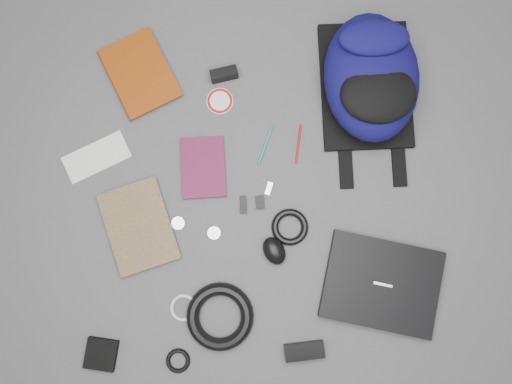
{
  "coord_description": "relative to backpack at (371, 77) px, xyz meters",
  "views": [
    {
      "loc": [
        -0.01,
        -0.17,
        1.62
      ],
      "look_at": [
        0.0,
        0.0,
        0.02
      ],
      "focal_mm": 35.0,
      "sensor_mm": 36.0,
      "label": 1
    }
  ],
  "objects": [
    {
      "name": "pen_teal",
      "position": [
        -0.34,
        -0.17,
        -0.09
      ],
      "size": [
        0.06,
        0.13,
        0.01
      ],
      "primitive_type": "cylinder",
      "rotation": [
        1.57,
        0.0,
        -0.41
      ],
      "color": "#0E8079",
      "rests_on": "ground"
    },
    {
      "name": "ground",
      "position": [
        -0.39,
        -0.33,
        -0.1
      ],
      "size": [
        4.0,
        4.0,
        0.0
      ],
      "primitive_type": "plane",
      "color": "#4F4F51",
      "rests_on": "ground"
    },
    {
      "name": "pen_red",
      "position": [
        -0.24,
        -0.18,
        -0.09
      ],
      "size": [
        0.03,
        0.13,
        0.01
      ],
      "primitive_type": "cylinder",
      "rotation": [
        1.57,
        0.0,
        -0.2
      ],
      "color": "#A50E0C",
      "rests_on": "ground"
    },
    {
      "name": "white_cable_coil",
      "position": [
        -0.64,
        -0.68,
        -0.09
      ],
      "size": [
        0.11,
        0.11,
        0.01
      ],
      "primitive_type": "torus",
      "rotation": [
        0.0,
        0.0,
        -0.33
      ],
      "color": "silver",
      "rests_on": "ground"
    },
    {
      "name": "key_fob",
      "position": [
        -0.38,
        -0.36,
        -0.09
      ],
      "size": [
        0.03,
        0.04,
        0.01
      ],
      "primitive_type": "cube",
      "rotation": [
        0.0,
        0.0,
        0.02
      ],
      "color": "black",
      "rests_on": "ground"
    },
    {
      "name": "textbook_red",
      "position": [
        -0.84,
        0.05,
        -0.08
      ],
      "size": [
        0.28,
        0.32,
        0.03
      ],
      "primitive_type": "imported",
      "rotation": [
        0.0,
        0.0,
        0.4
      ],
      "color": "#732C06",
      "rests_on": "ground"
    },
    {
      "name": "envelope",
      "position": [
        -0.9,
        -0.18,
        -0.1
      ],
      "size": [
        0.23,
        0.17,
        0.0
      ],
      "primitive_type": "cube",
      "rotation": [
        0.0,
        0.0,
        0.39
      ],
      "color": "silver",
      "rests_on": "ground"
    },
    {
      "name": "sticker_disc",
      "position": [
        -0.49,
        -0.02,
        -0.1
      ],
      "size": [
        0.1,
        0.1,
        0.0
      ],
      "primitive_type": "cylinder",
      "rotation": [
        0.0,
        0.0,
        0.1
      ],
      "color": "white",
      "rests_on": "ground"
    },
    {
      "name": "usb_black",
      "position": [
        -0.43,
        -0.37,
        -0.09
      ],
      "size": [
        0.02,
        0.06,
        0.01
      ],
      "primitive_type": "cube",
      "rotation": [
        0.0,
        0.0,
        -0.03
      ],
      "color": "black",
      "rests_on": "ground"
    },
    {
      "name": "power_cord_coil",
      "position": [
        -0.53,
        -0.72,
        -0.08
      ],
      "size": [
        0.26,
        0.26,
        0.04
      ],
      "primitive_type": "torus",
      "rotation": [
        0.0,
        0.0,
        -0.25
      ],
      "color": "black",
      "rests_on": "ground"
    },
    {
      "name": "headphone_left",
      "position": [
        -0.64,
        -0.41,
        -0.09
      ],
      "size": [
        0.05,
        0.05,
        0.01
      ],
      "primitive_type": "cylinder",
      "rotation": [
        0.0,
        0.0,
        0.28
      ],
      "color": "silver",
      "rests_on": "ground"
    },
    {
      "name": "pouch",
      "position": [
        -0.91,
        -0.81,
        -0.08
      ],
      "size": [
        0.11,
        0.11,
        0.02
      ],
      "primitive_type": "cube",
      "rotation": [
        0.0,
        0.0,
        -0.21
      ],
      "color": "black",
      "rests_on": "ground"
    },
    {
      "name": "compact_camera",
      "position": [
        -0.47,
        0.07,
        -0.07
      ],
      "size": [
        0.09,
        0.05,
        0.05
      ],
      "primitive_type": "cube",
      "rotation": [
        0.0,
        0.0,
        0.17
      ],
      "color": "black",
      "rests_on": "ground"
    },
    {
      "name": "backpack",
      "position": [
        0.0,
        0.0,
        0.0
      ],
      "size": [
        0.33,
        0.47,
        0.19
      ],
      "primitive_type": null,
      "rotation": [
        0.0,
        0.0,
        -0.03
      ],
      "color": "#090833",
      "rests_on": "ground"
    },
    {
      "name": "earbud_coil",
      "position": [
        -0.67,
        -0.85,
        -0.09
      ],
      "size": [
        0.1,
        0.1,
        0.01
      ],
      "primitive_type": "torus",
      "rotation": [
        0.0,
        0.0,
        -0.4
      ],
      "color": "black",
      "rests_on": "ground"
    },
    {
      "name": "mouse",
      "position": [
        -0.34,
        -0.52,
        -0.07
      ],
      "size": [
        0.1,
        0.11,
        0.05
      ],
      "primitive_type": "ellipsoid",
      "rotation": [
        0.0,
        0.0,
        0.42
      ],
      "color": "black",
      "rests_on": "ground"
    },
    {
      "name": "comic_book",
      "position": [
        -0.87,
        -0.44,
        -0.09
      ],
      "size": [
        0.27,
        0.32,
        0.02
      ],
      "primitive_type": "imported",
      "rotation": [
        0.0,
        0.0,
        0.26
      ],
      "color": "#C3970D",
      "rests_on": "ground"
    },
    {
      "name": "cable_coil",
      "position": [
        -0.29,
        -0.45,
        -0.09
      ],
      "size": [
        0.14,
        0.14,
        0.02
      ],
      "primitive_type": "torus",
      "rotation": [
        0.0,
        0.0,
        0.24
      ],
      "color": "black",
      "rests_on": "ground"
    },
    {
      "name": "power_brick",
      "position": [
        -0.27,
        -0.84,
        -0.08
      ],
      "size": [
        0.13,
        0.06,
        0.03
      ],
      "primitive_type": "cube",
      "rotation": [
        0.0,
        0.0,
        0.05
      ],
      "color": "black",
      "rests_on": "ground"
    },
    {
      "name": "headphone_right",
      "position": [
        -0.53,
        -0.45,
        -0.09
      ],
      "size": [
        0.04,
        0.04,
        0.01
      ],
      "primitive_type": "cylinder",
      "rotation": [
        0.0,
        0.0,
        0.01
      ],
      "color": "#A8A8AA",
      "rests_on": "ground"
    },
    {
      "name": "usb_silver",
      "position": [
        -0.34,
        -0.32,
        -0.09
      ],
      "size": [
        0.03,
        0.05,
        0.01
      ],
      "primitive_type": "cube",
      "rotation": [
        0.0,
        0.0,
        -0.36
      ],
      "color": "silver",
      "rests_on": "ground"
    },
    {
      "name": "id_badge",
      "position": [
        -0.56,
        -0.28,
        -0.1
      ],
      "size": [
        0.08,
        0.09,
        0.0
      ],
      "primitive_type": "cube",
      "rotation": [
        0.0,
        0.0,
        -0.38
      ],
      "color": "#1A7EC5",
      "rests_on": "ground"
    },
    {
      "name": "laptop",
      "position": [
        -0.01,
        -0.65,
        -0.08
      ],
      "size": [
        0.42,
        0.36,
        0.04
      ],
      "primitive_type": "cube",
      "rotation": [
        0.0,
        0.0,
        -0.28
      ],
      "color": "black",
      "rests_on": "ground"
    },
    {
      "name": "dvd_case",
      "position": [
        -0.55,
        -0.24,
        -0.09
      ],
      "size": [
        0.14,
        0.2,
        0.02
      ],
      "primitive_type": "cube",
      "rotation": [
        0.0,
        0.0,
        -0.01
      ],
      "color": "#420C24",
      "rests_on": "ground"
    }
  ]
}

